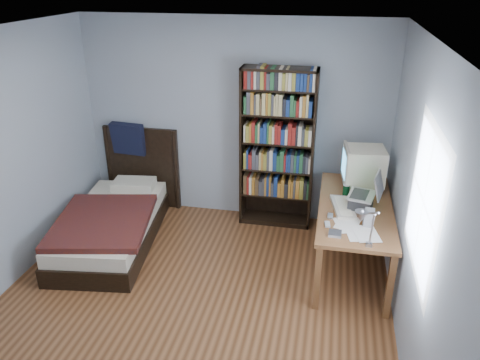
{
  "coord_description": "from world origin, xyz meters",
  "views": [
    {
      "loc": [
        1.2,
        -3.33,
        2.96
      ],
      "look_at": [
        0.36,
        0.73,
        1.09
      ],
      "focal_mm": 35.0,
      "sensor_mm": 36.0,
      "label": 1
    }
  ],
  "objects_px": {
    "desk": "(352,212)",
    "bed": "(115,219)",
    "crt_monitor": "(363,166)",
    "speaker": "(369,218)",
    "soda_can": "(346,191)",
    "bookshelf": "(277,149)",
    "laptop": "(363,199)",
    "desk_lamp": "(363,219)",
    "keyboard": "(343,207)"
  },
  "relations": [
    {
      "from": "desk",
      "to": "soda_can",
      "type": "height_order",
      "value": "soda_can"
    },
    {
      "from": "desk_lamp",
      "to": "soda_can",
      "type": "distance_m",
      "value": 1.37
    },
    {
      "from": "desk_lamp",
      "to": "soda_can",
      "type": "height_order",
      "value": "desk_lamp"
    },
    {
      "from": "desk",
      "to": "bed",
      "type": "bearing_deg",
      "value": -170.99
    },
    {
      "from": "laptop",
      "to": "keyboard",
      "type": "xyz_separation_m",
      "value": [
        -0.19,
        -0.03,
        -0.09
      ]
    },
    {
      "from": "desk",
      "to": "crt_monitor",
      "type": "xyz_separation_m",
      "value": [
        0.06,
        -0.02,
        0.59
      ]
    },
    {
      "from": "laptop",
      "to": "bed",
      "type": "relative_size",
      "value": 0.19
    },
    {
      "from": "keyboard",
      "to": "speaker",
      "type": "xyz_separation_m",
      "value": [
        0.24,
        -0.31,
        0.07
      ]
    },
    {
      "from": "desk",
      "to": "speaker",
      "type": "distance_m",
      "value": 0.95
    },
    {
      "from": "desk_lamp",
      "to": "speaker",
      "type": "distance_m",
      "value": 0.78
    },
    {
      "from": "soda_can",
      "to": "crt_monitor",
      "type": "bearing_deg",
      "value": 52.9
    },
    {
      "from": "desk",
      "to": "desk_lamp",
      "type": "height_order",
      "value": "desk_lamp"
    },
    {
      "from": "desk",
      "to": "laptop",
      "type": "relative_size",
      "value": 4.16
    },
    {
      "from": "desk",
      "to": "crt_monitor",
      "type": "bearing_deg",
      "value": -23.84
    },
    {
      "from": "keyboard",
      "to": "desk_lamp",
      "type": "bearing_deg",
      "value": -93.33
    },
    {
      "from": "desk_lamp",
      "to": "crt_monitor",
      "type": "bearing_deg",
      "value": 87.62
    },
    {
      "from": "crt_monitor",
      "to": "keyboard",
      "type": "relative_size",
      "value": 0.99
    },
    {
      "from": "crt_monitor",
      "to": "desk_lamp",
      "type": "bearing_deg",
      "value": -92.38
    },
    {
      "from": "crt_monitor",
      "to": "soda_can",
      "type": "bearing_deg",
      "value": -127.1
    },
    {
      "from": "soda_can",
      "to": "bookshelf",
      "type": "xyz_separation_m",
      "value": [
        -0.83,
        0.6,
        0.19
      ]
    },
    {
      "from": "laptop",
      "to": "soda_can",
      "type": "xyz_separation_m",
      "value": [
        -0.16,
        0.28,
        -0.05
      ]
    },
    {
      "from": "bookshelf",
      "to": "speaker",
      "type": "bearing_deg",
      "value": -49.59
    },
    {
      "from": "speaker",
      "to": "bookshelf",
      "type": "xyz_separation_m",
      "value": [
        -1.04,
        1.22,
        0.17
      ]
    },
    {
      "from": "crt_monitor",
      "to": "bed",
      "type": "height_order",
      "value": "crt_monitor"
    },
    {
      "from": "desk_lamp",
      "to": "keyboard",
      "type": "height_order",
      "value": "desk_lamp"
    },
    {
      "from": "desk_lamp",
      "to": "keyboard",
      "type": "relative_size",
      "value": 1.09
    },
    {
      "from": "laptop",
      "to": "soda_can",
      "type": "distance_m",
      "value": 0.33
    },
    {
      "from": "desk",
      "to": "keyboard",
      "type": "relative_size",
      "value": 3.34
    },
    {
      "from": "bookshelf",
      "to": "bed",
      "type": "distance_m",
      "value": 2.11
    },
    {
      "from": "desk",
      "to": "bed",
      "type": "height_order",
      "value": "bed"
    },
    {
      "from": "laptop",
      "to": "bookshelf",
      "type": "bearing_deg",
      "value": 138.51
    },
    {
      "from": "crt_monitor",
      "to": "keyboard",
      "type": "bearing_deg",
      "value": -109.56
    },
    {
      "from": "desk",
      "to": "speaker",
      "type": "relative_size",
      "value": 9.29
    },
    {
      "from": "desk",
      "to": "desk_lamp",
      "type": "xyz_separation_m",
      "value": [
        -0.01,
        -1.55,
        0.75
      ]
    },
    {
      "from": "bookshelf",
      "to": "bed",
      "type": "xyz_separation_m",
      "value": [
        -1.81,
        -0.8,
        -0.73
      ]
    },
    {
      "from": "crt_monitor",
      "to": "speaker",
      "type": "distance_m",
      "value": 0.86
    },
    {
      "from": "desk_lamp",
      "to": "keyboard",
      "type": "bearing_deg",
      "value": 97.0
    },
    {
      "from": "soda_can",
      "to": "bookshelf",
      "type": "height_order",
      "value": "bookshelf"
    },
    {
      "from": "desk_lamp",
      "to": "bed",
      "type": "distance_m",
      "value": 3.09
    },
    {
      "from": "crt_monitor",
      "to": "laptop",
      "type": "relative_size",
      "value": 1.23
    },
    {
      "from": "bed",
      "to": "desk",
      "type": "bearing_deg",
      "value": 9.01
    },
    {
      "from": "keyboard",
      "to": "speaker",
      "type": "relative_size",
      "value": 2.78
    },
    {
      "from": "laptop",
      "to": "speaker",
      "type": "xyz_separation_m",
      "value": [
        0.05,
        -0.34,
        -0.02
      ]
    },
    {
      "from": "speaker",
      "to": "bookshelf",
      "type": "height_order",
      "value": "bookshelf"
    },
    {
      "from": "keyboard",
      "to": "bed",
      "type": "distance_m",
      "value": 2.66
    },
    {
      "from": "desk",
      "to": "soda_can",
      "type": "distance_m",
      "value": 0.45
    },
    {
      "from": "laptop",
      "to": "bed",
      "type": "height_order",
      "value": "bed"
    },
    {
      "from": "speaker",
      "to": "bookshelf",
      "type": "distance_m",
      "value": 1.61
    },
    {
      "from": "desk",
      "to": "bookshelf",
      "type": "height_order",
      "value": "bookshelf"
    },
    {
      "from": "keyboard",
      "to": "speaker",
      "type": "distance_m",
      "value": 0.4
    }
  ]
}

